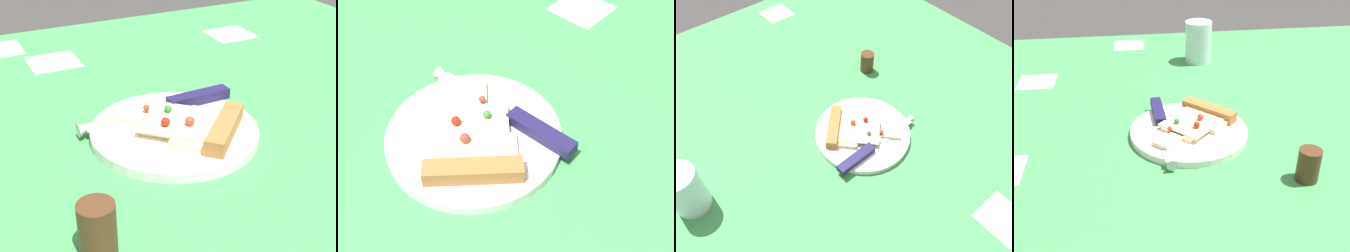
{
  "view_description": "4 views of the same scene",
  "coord_description": "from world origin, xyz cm",
  "views": [
    {
      "loc": [
        46.87,
        -31.22,
        34.76
      ],
      "look_at": [
        -5.48,
        -5.28,
        2.91
      ],
      "focal_mm": 54.22,
      "sensor_mm": 36.0,
      "label": 1
    },
    {
      "loc": [
        18.86,
        26.02,
        45.75
      ],
      "look_at": [
        -9.3,
        0.45,
        3.94
      ],
      "focal_mm": 48.47,
      "sensor_mm": 36.0,
      "label": 2
    },
    {
      "loc": [
        -43.75,
        32.76,
        64.81
      ],
      "look_at": [
        -4.39,
        0.07,
        3.35
      ],
      "focal_mm": 35.83,
      "sensor_mm": 36.0,
      "label": 3
    },
    {
      "loc": [
        -18.54,
        -73.23,
        42.71
      ],
      "look_at": [
        -8.96,
        -5.55,
        3.34
      ],
      "focal_mm": 44.51,
      "sensor_mm": 36.0,
      "label": 4
    }
  ],
  "objects": [
    {
      "name": "ground_plane",
      "position": [
        -0.04,
        0.01,
        -1.5
      ],
      "size": [
        125.07,
        125.07,
        3.0
      ],
      "color": "#3D8C4C",
      "rests_on": "ground"
    },
    {
      "name": "knife",
      "position": [
        -12.58,
        -1.18,
        1.95
      ],
      "size": [
        2.92,
        24.06,
        2.45
      ],
      "rotation": [
        0.0,
        0.0,
        3.18
      ],
      "color": "silver",
      "rests_on": "plate"
    },
    {
      "name": "drinking_glass",
      "position": [
        1.48,
        36.12,
        5.6
      ],
      "size": [
        7.27,
        7.27,
        11.2
      ],
      "primitive_type": "cylinder",
      "color": "silver",
      "rests_on": "ground_plane"
    },
    {
      "name": "plate",
      "position": [
        -7.3,
        -3.42,
        0.67
      ],
      "size": [
        23.11,
        23.11,
        1.35
      ],
      "primitive_type": "cylinder",
      "color": "white",
      "rests_on": "ground_plane"
    },
    {
      "name": "pizza_slice",
      "position": [
        -5.45,
        -1.61,
        2.14
      ],
      "size": [
        17.83,
        17.81,
        2.56
      ],
      "rotation": [
        0.0,
        0.0,
        2.35
      ],
      "color": "beige",
      "rests_on": "plate"
    },
    {
      "name": "pepper_shaker",
      "position": [
        10.01,
        -20.5,
        2.91
      ],
      "size": [
        3.79,
        3.79,
        5.82
      ],
      "primitive_type": "cylinder",
      "color": "#4C2D19",
      "rests_on": "ground_plane"
    }
  ]
}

